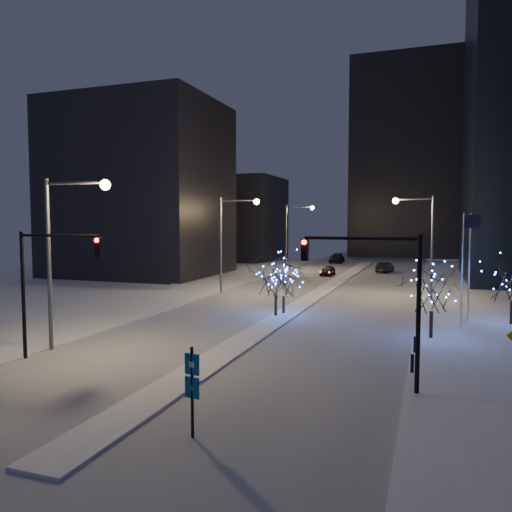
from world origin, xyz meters
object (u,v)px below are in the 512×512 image
at_px(holiday_tree_median_near, 276,275).
at_px(car_near, 328,271).
at_px(traffic_signal_west, 46,274).
at_px(holiday_tree_median_far, 284,281).
at_px(street_lamp_w_near, 63,240).
at_px(car_far, 337,258).
at_px(street_lamp_east, 422,233).
at_px(street_lamp_w_mid, 230,231).
at_px(car_mid, 385,267).
at_px(street_lamp_w_far, 293,228).
at_px(traffic_signal_east, 381,285).
at_px(holiday_tree_plaza_near, 432,289).
at_px(wayfinding_sign, 192,382).

bearing_deg(holiday_tree_median_near, car_near, 93.83).
relative_size(traffic_signal_west, holiday_tree_median_far, 1.72).
height_order(street_lamp_w_near, car_far, street_lamp_w_near).
distance_m(traffic_signal_west, holiday_tree_median_far, 19.13).
relative_size(street_lamp_w_near, street_lamp_east, 1.00).
bearing_deg(street_lamp_w_mid, traffic_signal_west, -88.94).
height_order(street_lamp_w_mid, car_mid, street_lamp_w_mid).
distance_m(street_lamp_w_mid, holiday_tree_median_far, 13.68).
height_order(street_lamp_w_far, car_near, street_lamp_w_far).
distance_m(traffic_signal_east, car_far, 69.38).
relative_size(traffic_signal_west, traffic_signal_east, 1.00).
height_order(street_lamp_east, car_near, street_lamp_east).
bearing_deg(street_lamp_w_near, street_lamp_w_far, 90.00).
bearing_deg(holiday_tree_plaza_near, street_lamp_w_near, -153.28).
distance_m(street_lamp_w_far, holiday_tree_median_near, 37.19).
bearing_deg(holiday_tree_plaza_near, holiday_tree_median_near, 161.52).
bearing_deg(car_near, street_lamp_w_far, 142.99).
bearing_deg(car_far, car_near, -85.53).
height_order(car_mid, car_far, car_far).
height_order(street_lamp_w_far, holiday_tree_median_far, street_lamp_w_far).
height_order(street_lamp_east, wayfinding_sign, street_lamp_east).
bearing_deg(wayfinding_sign, holiday_tree_median_near, 109.73).
bearing_deg(holiday_tree_median_near, wayfinding_sign, -80.28).
bearing_deg(car_far, traffic_signal_east, -80.69).
height_order(street_lamp_w_near, car_near, street_lamp_w_near).
distance_m(holiday_tree_plaza_near, wayfinding_sign, 19.71).
height_order(street_lamp_w_mid, holiday_tree_plaza_near, street_lamp_w_mid).
height_order(car_mid, holiday_tree_median_near, holiday_tree_median_near).
relative_size(street_lamp_w_mid, holiday_tree_plaza_near, 2.06).
relative_size(street_lamp_east, car_far, 1.77).
xyz_separation_m(car_near, holiday_tree_plaza_near, (13.63, -34.99, 2.59)).
xyz_separation_m(traffic_signal_east, car_mid, (-4.39, 53.07, -4.00)).
relative_size(street_lamp_east, holiday_tree_median_far, 2.46).
bearing_deg(street_lamp_w_far, holiday_tree_median_near, -76.84).
xyz_separation_m(street_lamp_w_near, car_near, (6.35, 45.05, -5.81)).
height_order(car_near, car_far, car_far).
bearing_deg(car_mid, street_lamp_w_mid, 73.09).
bearing_deg(street_lamp_w_far, street_lamp_w_mid, -90.00).
distance_m(street_lamp_w_mid, holiday_tree_plaza_near, 25.16).
relative_size(holiday_tree_median_near, wayfinding_sign, 1.57).
xyz_separation_m(street_lamp_w_mid, holiday_tree_median_far, (8.72, -9.85, -3.76)).
bearing_deg(car_far, traffic_signal_west, -95.17).
distance_m(car_near, wayfinding_sign, 53.39).
xyz_separation_m(street_lamp_east, car_near, (-12.67, 17.05, -5.76)).
xyz_separation_m(traffic_signal_east, car_near, (-11.52, 46.06, -4.07)).
height_order(traffic_signal_west, holiday_tree_median_far, traffic_signal_west).
height_order(car_mid, wayfinding_sign, wayfinding_sign).
xyz_separation_m(street_lamp_w_mid, traffic_signal_east, (17.88, -26.00, -1.74)).
bearing_deg(street_lamp_w_far, car_mid, 8.70).
bearing_deg(street_lamp_w_far, holiday_tree_plaza_near, -63.42).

